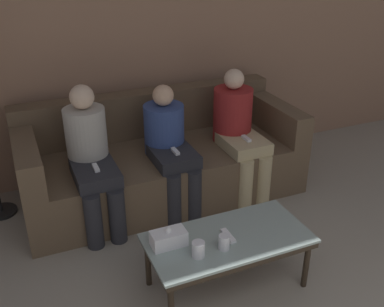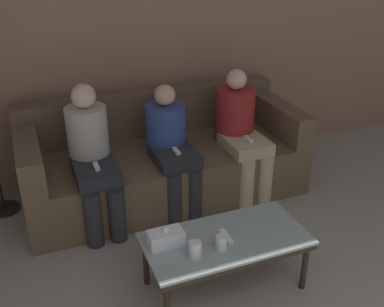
{
  "view_description": "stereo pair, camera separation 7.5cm",
  "coord_description": "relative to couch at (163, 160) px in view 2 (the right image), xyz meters",
  "views": [
    {
      "loc": [
        -1.17,
        0.17,
        2.15
      ],
      "look_at": [
        0.0,
        2.89,
        0.7
      ],
      "focal_mm": 42.0,
      "sensor_mm": 36.0,
      "label": 1
    },
    {
      "loc": [
        -1.1,
        0.14,
        2.15
      ],
      "look_at": [
        0.0,
        2.89,
        0.7
      ],
      "focal_mm": 42.0,
      "sensor_mm": 36.0,
      "label": 2
    }
  ],
  "objects": [
    {
      "name": "coffee_table",
      "position": [
        -0.03,
        -1.35,
        0.04
      ],
      "size": [
        1.06,
        0.53,
        0.4
      ],
      "color": "#8C9E99",
      "rests_on": "ground_plane"
    },
    {
      "name": "seated_person_mid_right",
      "position": [
        0.65,
        -0.21,
        0.29
      ],
      "size": [
        0.35,
        0.68,
        1.11
      ],
      "color": "tan",
      "rests_on": "ground_plane"
    },
    {
      "name": "couch",
      "position": [
        0.0,
        0.0,
        0.0
      ],
      "size": [
        2.42,
        1.0,
        0.86
      ],
      "color": "brown",
      "rests_on": "ground_plane"
    },
    {
      "name": "wall_back",
      "position": [
        0.0,
        0.57,
        0.99
      ],
      "size": [
        12.0,
        0.06,
        2.6
      ],
      "color": "#9E755B",
      "rests_on": "ground_plane"
    },
    {
      "name": "tissue_box",
      "position": [
        -0.41,
        -1.28,
        0.13
      ],
      "size": [
        0.22,
        0.12,
        0.13
      ],
      "color": "white",
      "rests_on": "coffee_table"
    },
    {
      "name": "cup_near_left",
      "position": [
        -0.11,
        -1.45,
        0.13
      ],
      "size": [
        0.07,
        0.07,
        0.1
      ],
      "color": "silver",
      "rests_on": "coffee_table"
    },
    {
      "name": "game_remote",
      "position": [
        -0.03,
        -1.35,
        0.09
      ],
      "size": [
        0.04,
        0.15,
        0.02
      ],
      "color": "white",
      "rests_on": "coffee_table"
    },
    {
      "name": "cup_near_right",
      "position": [
        -0.28,
        -1.45,
        0.13
      ],
      "size": [
        0.08,
        0.08,
        0.1
      ],
      "color": "silver",
      "rests_on": "coffee_table"
    },
    {
      "name": "seated_person_left_end",
      "position": [
        -0.65,
        -0.23,
        0.29
      ],
      "size": [
        0.32,
        0.7,
        1.13
      ],
      "color": "#28282D",
      "rests_on": "ground_plane"
    },
    {
      "name": "seated_person_mid_left",
      "position": [
        0.0,
        -0.22,
        0.26
      ],
      "size": [
        0.34,
        0.66,
        1.05
      ],
      "color": "#28282D",
      "rests_on": "ground_plane"
    }
  ]
}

